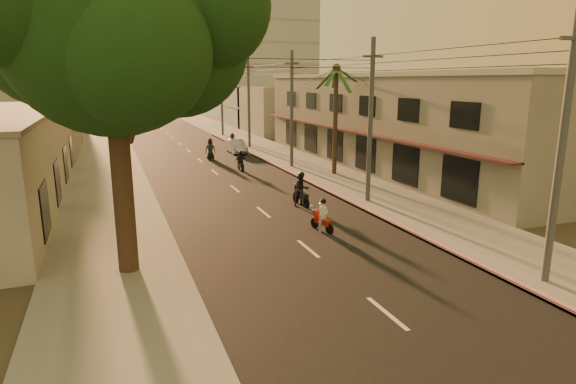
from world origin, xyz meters
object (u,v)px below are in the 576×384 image
at_px(scooter_mid_a, 301,191).
at_px(scooter_far_a, 210,150).
at_px(scooter_red, 323,217).
at_px(parked_car, 236,146).
at_px(broadleaf_tree, 122,26).
at_px(palm_tree, 336,75).
at_px(scooter_mid_b, 241,162).
at_px(scooter_far_b, 232,142).

relative_size(scooter_mid_a, scooter_far_a, 1.03).
distance_m(scooter_red, parked_car, 25.32).
bearing_deg(broadleaf_tree, scooter_far_a, 72.45).
xyz_separation_m(palm_tree, scooter_red, (-6.46, -12.06, -6.45)).
bearing_deg(scooter_mid_b, scooter_red, -92.12).
xyz_separation_m(broadleaf_tree, palm_tree, (14.61, 13.86, -1.33)).
xyz_separation_m(scooter_red, scooter_mid_a, (0.84, 4.63, 0.17)).
distance_m(scooter_red, scooter_mid_b, 16.00).
bearing_deg(scooter_mid_a, palm_tree, 49.69).
height_order(palm_tree, scooter_red, palm_tree).
bearing_deg(scooter_mid_a, broadleaf_tree, -147.65).
bearing_deg(scooter_far_b, scooter_mid_b, -109.56).
bearing_deg(scooter_red, scooter_mid_b, 74.89).
bearing_deg(scooter_red, palm_tree, 48.40).
xyz_separation_m(scooter_red, parked_car, (2.52, 25.20, -0.06)).
height_order(scooter_mid_a, scooter_far_a, scooter_mid_a).
bearing_deg(parked_car, scooter_red, -95.78).
bearing_deg(parked_car, scooter_far_a, -134.74).
bearing_deg(scooter_red, scooter_far_b, 70.99).
xyz_separation_m(palm_tree, parked_car, (-3.94, 13.14, -6.51)).
bearing_deg(parked_car, broadleaf_tree, -111.63).
distance_m(broadleaf_tree, parked_car, 30.06).
height_order(scooter_far_a, scooter_far_b, scooter_far_a).
distance_m(broadleaf_tree, scooter_far_b, 31.86).
relative_size(scooter_red, scooter_mid_b, 0.99).
xyz_separation_m(scooter_red, scooter_mid_b, (0.47, 15.99, 0.00)).
height_order(scooter_mid_a, scooter_mid_b, scooter_mid_a).
height_order(palm_tree, scooter_far_b, palm_tree).
bearing_deg(scooter_mid_b, scooter_far_a, 99.76).
relative_size(scooter_far_a, scooter_far_b, 1.09).
xyz_separation_m(palm_tree, scooter_far_b, (-3.80, 15.12, -6.36)).
height_order(broadleaf_tree, scooter_mid_b, broadleaf_tree).
distance_m(scooter_mid_b, scooter_far_b, 11.40).
relative_size(palm_tree, scooter_mid_a, 4.19).
bearing_deg(scooter_mid_b, scooter_far_b, 78.49).
relative_size(scooter_far_b, parked_car, 0.45).
distance_m(scooter_far_a, parked_car, 4.46).
distance_m(palm_tree, scooter_mid_a, 11.24).
bearing_deg(scooter_mid_a, scooter_red, -103.47).
distance_m(scooter_red, scooter_far_a, 22.04).
bearing_deg(scooter_far_a, palm_tree, -40.97).
bearing_deg(parked_car, scooter_mid_a, -94.74).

